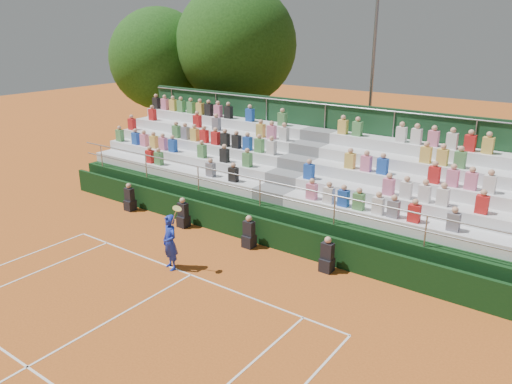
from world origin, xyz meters
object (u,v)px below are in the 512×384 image
Objects in this scene: tennis_player at (170,242)px; floodlight_mast at (372,71)px; tree_west at (160,59)px; tree_east at (236,45)px.

floodlight_mast is at bearing 87.86° from tennis_player.
tree_west is 4.83m from tree_east.
tree_east is (-7.01, 12.47, 5.43)m from tennis_player.
floodlight_mast reaches higher than tennis_player.
tree_west is at bearing -166.58° from floodlight_mast.
tree_east reaches higher than tennis_player.
floodlight_mast reaches higher than tree_west.
floodlight_mast is at bearing 13.42° from tree_west.
tree_west is 0.93× the size of floodlight_mast.
tennis_player is 0.24× the size of floodlight_mast.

